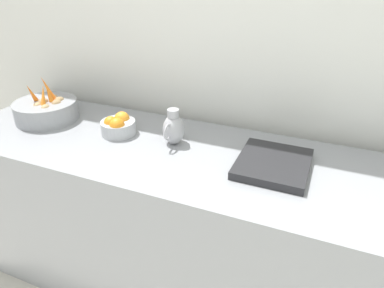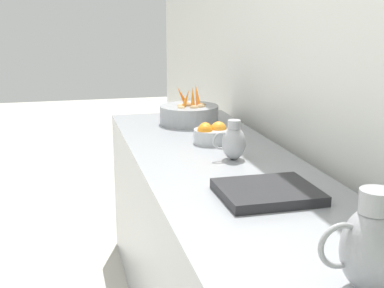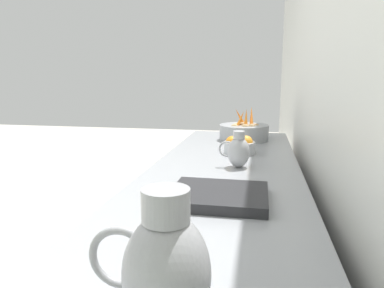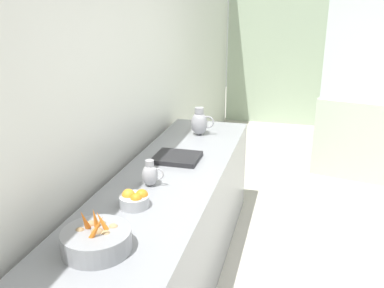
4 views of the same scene
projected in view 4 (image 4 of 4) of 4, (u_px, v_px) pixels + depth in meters
name	position (u px, v px, depth m)	size (l,w,h in m)	color
tile_wall_left	(132.00, 71.00, 3.32)	(0.10, 8.01, 3.00)	silver
prep_counter	(171.00, 227.00, 3.09)	(0.72, 2.77, 0.88)	gray
vegetable_colander	(97.00, 240.00, 2.01)	(0.34, 0.34, 0.24)	gray
orange_bowl	(135.00, 199.00, 2.45)	(0.18, 0.18, 0.11)	#ADAFB5
metal_pitcher_tall	(200.00, 123.00, 3.76)	(0.21, 0.15, 0.25)	#939399
metal_pitcher_short	(150.00, 174.00, 2.72)	(0.15, 0.11, 0.18)	#A3A3A8
counter_sink_basin	(177.00, 158.00, 3.19)	(0.34, 0.30, 0.04)	#232326
glass_block_booth	(382.00, 78.00, 5.00)	(1.58, 1.47, 2.33)	#B7C6AD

